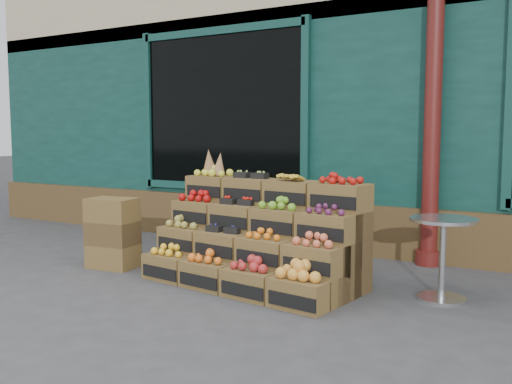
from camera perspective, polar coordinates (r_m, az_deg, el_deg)
The scene contains 6 objects.
ground at distance 5.19m, azimuth -2.05°, elevation -10.19°, with size 60.00×60.00×0.00m, color #3E3E40.
shop_facade at distance 9.74m, azimuth 14.61°, elevation 11.35°, with size 12.00×6.24×4.80m.
crate_display at distance 5.49m, azimuth 0.17°, elevation -5.09°, with size 2.14×1.24×1.27m.
spare_crates at distance 6.30m, azimuth -14.14°, elevation -3.99°, with size 0.54×0.40×0.75m.
bistro_table at distance 5.16m, azimuth 18.17°, elevation -5.45°, with size 0.57×0.57×0.72m.
shopkeeper at distance 8.19m, azimuth -1.36°, elevation 2.54°, with size 0.70×0.46×1.92m, color #175125.
Camera 1 is at (2.68, -4.20, 1.43)m, focal length 40.00 mm.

